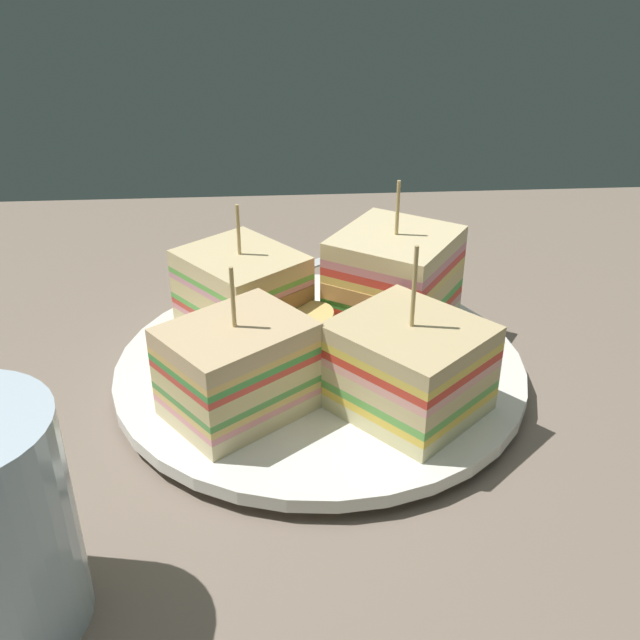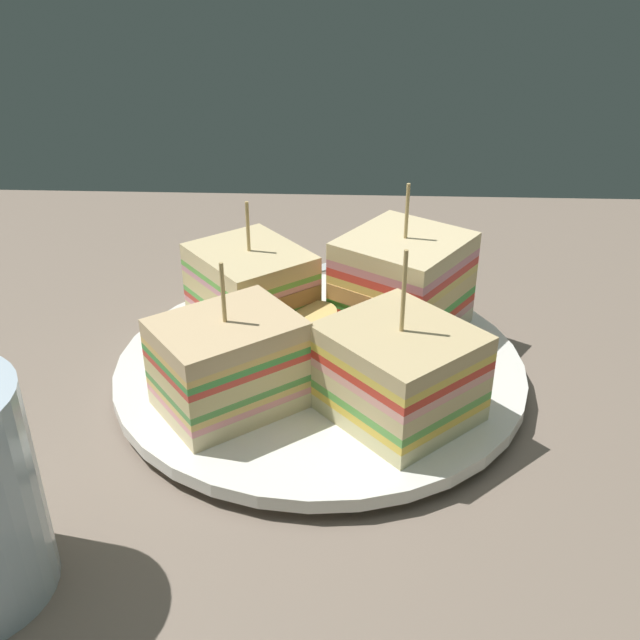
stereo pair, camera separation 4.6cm
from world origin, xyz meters
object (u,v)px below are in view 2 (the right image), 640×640
chip_pile (296,337)px  sandwich_wedge_3 (229,364)px  sandwich_wedge_1 (402,284)px  plate (320,368)px  spoon (390,247)px  sandwich_wedge_2 (251,287)px  sandwich_wedge_0 (398,372)px

chip_pile → sandwich_wedge_3: bearing=-120.7°
sandwich_wedge_1 → plate: bearing=-15.1°
sandwich_wedge_1 → sandwich_wedge_3: 14.23cm
plate → spoon: plate is taller
plate → sandwich_wedge_2: sandwich_wedge_2 is taller
plate → sandwich_wedge_2: (-4.99, 5.05, 3.30)cm
sandwich_wedge_1 → chip_pile: 8.27cm
spoon → sandwich_wedge_2: bearing=-156.1°
spoon → sandwich_wedge_3: bearing=-145.2°
sandwich_wedge_3 → chip_pile: sandwich_wedge_3 is taller
sandwich_wedge_3 → spoon: bearing=31.3°
sandwich_wedge_0 → sandwich_wedge_1: bearing=-46.1°
sandwich_wedge_2 → chip_pile: size_ratio=1.27×
sandwich_wedge_0 → sandwich_wedge_3: 9.65cm
sandwich_wedge_2 → chip_pile: (3.41, -4.39, -1.36)cm
sandwich_wedge_0 → spoon: bearing=-43.5°
sandwich_wedge_3 → chip_pile: 6.82cm
sandwich_wedge_1 → sandwich_wedge_2: size_ratio=1.04×
sandwich_wedge_2 → chip_pile: 5.72cm
sandwich_wedge_3 → sandwich_wedge_0: bearing=-39.3°
chip_pile → sandwich_wedge_2: bearing=127.8°
sandwich_wedge_3 → spoon: 28.75cm
sandwich_wedge_0 → spoon: 27.13cm
chip_pile → spoon: size_ratio=0.57×
plate → sandwich_wedge_1: (5.38, 4.66, 3.93)cm
sandwich_wedge_2 → spoon: (10.35, 16.41, -3.83)cm
sandwich_wedge_1 → chip_pile: bearing=-26.1°
sandwich_wedge_1 → sandwich_wedge_0: bearing=29.9°
spoon → sandwich_wedge_1: bearing=-123.8°
plate → sandwich_wedge_3: bearing=-134.6°
plate → sandwich_wedge_1: 8.13cm
sandwich_wedge_3 → spoon: (10.35, 26.53, -3.91)cm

